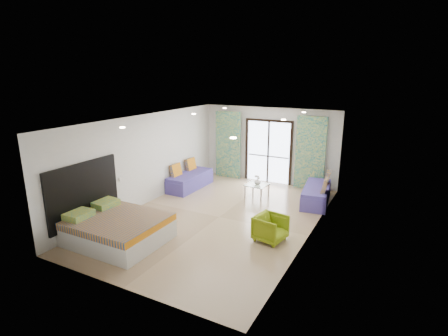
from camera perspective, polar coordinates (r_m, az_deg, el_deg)
The scene contains 24 objects.
floor at distance 9.78m, azimuth -0.79°, elevation -8.00°, with size 5.00×7.50×0.01m, color #967959, non-canonical shape.
ceiling at distance 9.06m, azimuth -0.85°, elevation 7.89°, with size 5.00×7.50×0.01m, color silver, non-canonical shape.
wall_back at distance 12.66m, azimuth 7.33°, elevation 3.71°, with size 5.00×0.01×2.70m, color silver, non-canonical shape.
wall_front at distance 6.47m, azimuth -17.04°, elevation -8.31°, with size 5.00×0.01×2.70m, color silver, non-canonical shape.
wall_left at distance 10.71m, azimuth -12.66°, elevation 1.33°, with size 0.01×7.50×2.70m, color silver, non-canonical shape.
wall_right at distance 8.47m, azimuth 14.23°, elevation -2.48°, with size 0.01×7.50×2.70m, color silver, non-canonical shape.
balcony_door at distance 12.65m, azimuth 7.26°, elevation 3.28°, with size 1.76×0.08×2.28m.
balcony_rail at distance 12.72m, azimuth 7.23°, elevation 1.93°, with size 1.52×0.03×0.04m, color #595451.
curtain_left at distance 13.13m, azimuth 0.68°, elevation 3.80°, with size 1.00×0.10×2.50m, color silver.
curtain_right at distance 12.07m, azimuth 13.91°, elevation 2.33°, with size 1.00×0.10×2.50m, color silver.
downlight_a at distance 8.28m, azimuth -16.26°, elevation 6.37°, with size 0.12×0.12×0.02m, color #FFE0B2.
downlight_b at distance 6.67m, azimuth 1.52°, elevation 4.94°, with size 0.12×0.12×0.02m, color #FFE0B2.
downlight_c at distance 10.62m, azimuth -4.96°, elevation 8.78°, with size 0.12×0.12×0.02m, color #FFE0B2.
downlight_d at distance 9.42m, azimuth 9.69°, elevation 7.78°, with size 0.12×0.12×0.02m, color #FFE0B2.
downlight_e at distance 12.34m, azimuth 0.11°, elevation 9.74°, with size 0.12×0.12×0.02m, color #FFE0B2.
downlight_f at distance 11.33m, azimuth 12.91°, elevation 8.86°, with size 0.12×0.12×0.02m, color #FFE0B2.
headboard at distance 9.17m, azimuth -21.90°, elevation -3.75°, with size 0.06×2.10×1.50m, color black.
switch_plate at distance 9.98m, azimuth -16.54°, elevation -1.76°, with size 0.02×0.10×0.10m, color silver.
bed at distance 8.74m, azimuth -17.15°, elevation -9.42°, with size 2.17×1.77×0.75m.
daybed_left at distance 12.12m, azimuth -5.63°, elevation -1.92°, with size 0.76×1.91×0.94m.
daybed_right at distance 11.09m, azimuth 14.91°, elevation -4.07°, with size 0.96×1.95×0.93m.
coffee_table at distance 11.20m, azimuth 5.41°, elevation -2.90°, with size 0.69×0.69×0.75m.
vase at distance 11.14m, azimuth 5.49°, elevation -2.20°, with size 0.20×0.21×0.20m, color white.
armchair at distance 8.44m, azimuth 7.61°, elevation -9.51°, with size 0.67×0.63×0.69m, color olive.
Camera 1 is at (4.29, -7.89, 3.87)m, focal length 28.00 mm.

